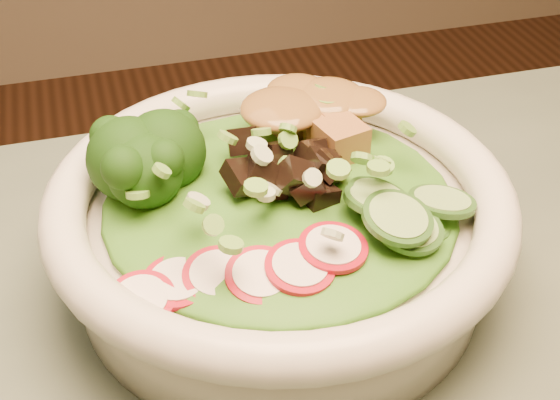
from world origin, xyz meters
name	(u,v)px	position (x,y,z in m)	size (l,w,h in m)	color
salad_bowl	(280,226)	(0.01, 0.17, 0.79)	(0.31, 0.31, 0.08)	silver
lettuce_bed	(280,199)	(0.01, 0.17, 0.82)	(0.23, 0.23, 0.03)	#195712
broccoli_florets	(172,164)	(-0.05, 0.20, 0.84)	(0.09, 0.08, 0.05)	black
radish_slices	(258,269)	(-0.02, 0.10, 0.82)	(0.13, 0.05, 0.02)	maroon
cucumber_slices	(396,196)	(0.08, 0.13, 0.83)	(0.08, 0.08, 0.04)	#86B966
mushroom_heap	(284,166)	(0.02, 0.18, 0.83)	(0.08, 0.08, 0.05)	black
tofu_cubes	(304,124)	(0.05, 0.23, 0.83)	(0.10, 0.07, 0.04)	#A96D38
peanut_sauce	(304,106)	(0.05, 0.23, 0.85)	(0.08, 0.06, 0.02)	brown
scallion_garnish	(280,163)	(0.01, 0.17, 0.85)	(0.22, 0.22, 0.03)	#67A63A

